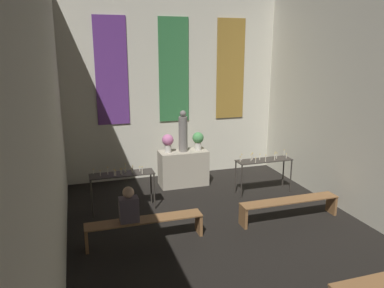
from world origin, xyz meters
The scene contains 11 objects.
wall_back centered at (0.00, 11.34, 2.60)m, with size 6.40×0.16×5.14m.
wall_left centered at (-3.14, 5.64, 2.57)m, with size 0.12×11.52×5.14m.
altar centered at (0.00, 10.36, 0.48)m, with size 1.31×0.63×0.97m.
statue centered at (0.00, 10.36, 1.49)m, with size 0.24×0.24×1.12m.
flower_vase_left centered at (-0.43, 10.36, 1.26)m, with size 0.31×0.31×0.49m.
flower_vase_right centered at (0.43, 10.36, 1.26)m, with size 0.31×0.31×0.49m.
candle_rack_left centered at (-1.82, 9.15, 0.78)m, with size 1.47×0.43×1.10m.
candle_rack_right centered at (1.81, 9.15, 0.78)m, with size 1.47×0.43×1.09m.
pew_back_left centered at (-1.60, 7.54, 0.35)m, with size 2.28×0.36×0.47m.
pew_back_right centered at (1.60, 7.54, 0.35)m, with size 2.28×0.36×0.47m.
person_seated centered at (-1.90, 7.54, 0.78)m, with size 0.36×0.24×0.70m.
Camera 1 is at (-2.74, 0.92, 3.66)m, focal length 35.00 mm.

